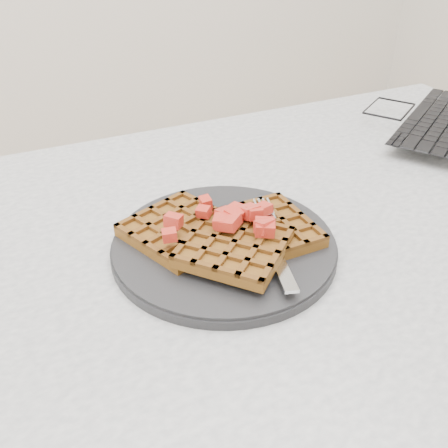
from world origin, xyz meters
name	(u,v)px	position (x,y,z in m)	size (l,w,h in m)	color
table	(291,286)	(0.00, 0.00, 0.64)	(1.20, 0.80, 0.75)	silver
plate	(224,245)	(-0.12, -0.01, 0.76)	(0.29, 0.29, 0.02)	black
waffles	(225,234)	(-0.12, -0.02, 0.78)	(0.23, 0.23, 0.03)	brown
strawberry_pile	(224,214)	(-0.12, -0.01, 0.80)	(0.15, 0.15, 0.02)	#A31209
fork	(272,243)	(-0.07, -0.05, 0.77)	(0.02, 0.18, 0.02)	silver
laptop	(435,111)	(0.41, 0.18, 0.79)	(0.41, 0.39, 0.23)	black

